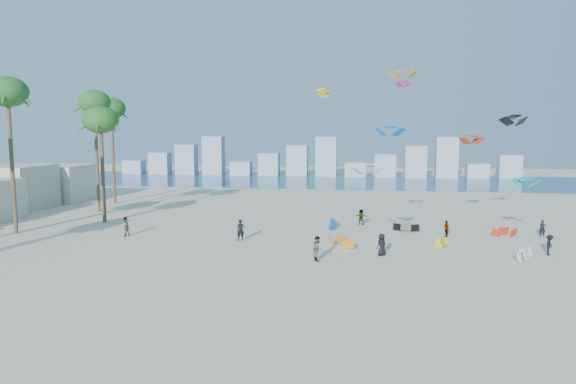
# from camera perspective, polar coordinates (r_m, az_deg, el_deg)

# --- Properties ---
(ground) EXTENTS (220.00, 220.00, 0.00)m
(ground) POSITION_cam_1_polar(r_m,az_deg,el_deg) (32.39, -9.65, -11.24)
(ground) COLOR beige
(ground) RESTS_ON ground
(ocean) EXTENTS (220.00, 220.00, 0.00)m
(ocean) POSITION_cam_1_polar(r_m,az_deg,el_deg) (102.17, 2.97, 1.25)
(ocean) COLOR navy
(ocean) RESTS_ON ground
(kitesurfer_near) EXTENTS (0.83, 0.70, 1.93)m
(kitesurfer_near) POSITION_cam_1_polar(r_m,az_deg,el_deg) (47.39, -5.19, -4.16)
(kitesurfer_near) COLOR black
(kitesurfer_near) RESTS_ON ground
(kitesurfer_mid) EXTENTS (1.03, 1.14, 1.91)m
(kitesurfer_mid) POSITION_cam_1_polar(r_m,az_deg,el_deg) (40.22, 3.23, -6.15)
(kitesurfer_mid) COLOR gray
(kitesurfer_mid) RESTS_ON ground
(kitesurfers_far) EXTENTS (39.58, 14.26, 1.83)m
(kitesurfers_far) POSITION_cam_1_polar(r_m,az_deg,el_deg) (48.27, 8.57, -4.14)
(kitesurfers_far) COLOR black
(kitesurfers_far) RESTS_ON ground
(grounded_kites) EXTENTS (18.32, 14.07, 0.89)m
(grounded_kites) POSITION_cam_1_polar(r_m,az_deg,el_deg) (48.15, 13.87, -4.82)
(grounded_kites) COLOR orange
(grounded_kites) RESTS_ON ground
(flying_kites) EXTENTS (21.37, 23.98, 17.04)m
(flying_kites) POSITION_cam_1_polar(r_m,az_deg,el_deg) (52.37, 13.36, 8.36)
(flying_kites) COLOR silver
(flying_kites) RESTS_ON ground
(palm_row) EXTENTS (10.96, 44.80, 14.94)m
(palm_row) POSITION_cam_1_polar(r_m,az_deg,el_deg) (55.79, -27.30, 7.90)
(palm_row) COLOR brown
(palm_row) RESTS_ON ground
(distant_skyline) EXTENTS (85.00, 3.00, 8.40)m
(distant_skyline) POSITION_cam_1_polar(r_m,az_deg,el_deg) (111.97, 2.86, 3.33)
(distant_skyline) COLOR #9EADBF
(distant_skyline) RESTS_ON ground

